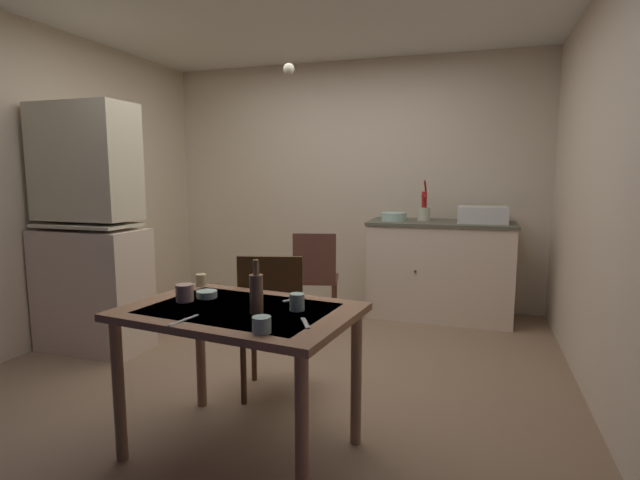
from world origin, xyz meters
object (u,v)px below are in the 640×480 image
Objects in this scene: sink_basin at (483,214)px; teacup_mint at (201,280)px; chair_far_side at (273,322)px; dining_table at (240,328)px; hutch_cabinet at (90,237)px; mixing_bowl_counter at (394,217)px; glass_bottle at (256,292)px; serving_bowl_wide at (207,294)px; chair_by_counter at (315,276)px; hand_pump at (424,203)px.

teacup_mint is (-1.56, -2.31, -0.24)m from sink_basin.
chair_far_side is at bearing -120.32° from sink_basin.
hutch_cabinet is at bearing 151.49° from dining_table.
sink_basin is at bearing 3.52° from mixing_bowl_counter.
glass_bottle is at bearing -73.04° from chair_far_side.
dining_table is 1.30× the size of chair_far_side.
mixing_bowl_counter reaches higher than serving_bowl_wide.
sink_basin is 4.03× the size of serving_bowl_wide.
teacup_mint is 0.69m from glass_bottle.
dining_table is (-1.13, -2.68, -0.37)m from sink_basin.
chair_by_counter reaches higher than dining_table.
hand_pump is 2.83m from glass_bottle.
serving_bowl_wide is at bearing -88.85° from chair_by_counter.
glass_bottle is (0.37, -0.18, 0.08)m from serving_bowl_wide.
hand_pump is 2.59m from teacup_mint.
mixing_bowl_counter is 0.97× the size of glass_bottle.
mixing_bowl_counter is 3.68× the size of teacup_mint.
hutch_cabinet reaches higher than serving_bowl_wide.
sink_basin is at bearing 55.91° from teacup_mint.
hand_pump is at bearing 19.24° from mixing_bowl_counter.
hand_pump reaches higher than chair_far_side.
glass_bottle is at bearing -110.41° from sink_basin.
dining_table is at bearing -82.22° from chair_far_side.
serving_bowl_wide is at bearing 153.80° from glass_bottle.
dining_table is (-0.59, -2.72, -0.46)m from hand_pump.
hutch_cabinet is 7.82× the size of mixing_bowl_counter.
hand_pump reaches higher than chair_by_counter.
chair_by_counter is at bearing 91.15° from serving_bowl_wide.
hand_pump is 5.89× the size of teacup_mint.
glass_bottle reaches higher than chair_by_counter.
hutch_cabinet reaches higher than chair_far_side.
hand_pump reaches higher than sink_basin.
hutch_cabinet is at bearing -141.54° from mixing_bowl_counter.
mixing_bowl_counter is 2.57m from serving_bowl_wide.
mixing_bowl_counter reaches higher than dining_table.
glass_bottle is (1.89, -1.02, -0.05)m from hutch_cabinet.
serving_bowl_wide is (-0.26, 0.13, 0.12)m from dining_table.
sink_basin is at bearing 23.40° from chair_by_counter.
sink_basin is at bearing 61.40° from serving_bowl_wide.
chair_by_counter is at bearing 85.37° from teacup_mint.
sink_basin reaches higher than mixing_bowl_counter.
sink_basin is 0.48× the size of chair_far_side.
teacup_mint is at bearing -124.09° from sink_basin.
hand_pump is at bearing 36.61° from hutch_cabinet.
hand_pump is at bearing 80.29° from glass_bottle.
hutch_cabinet is 1.48m from teacup_mint.
hand_pump reaches higher than mixing_bowl_counter.
dining_table is 10.84× the size of serving_bowl_wide.
hand_pump reaches higher than teacup_mint.
hutch_cabinet is 2.15m from glass_bottle.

